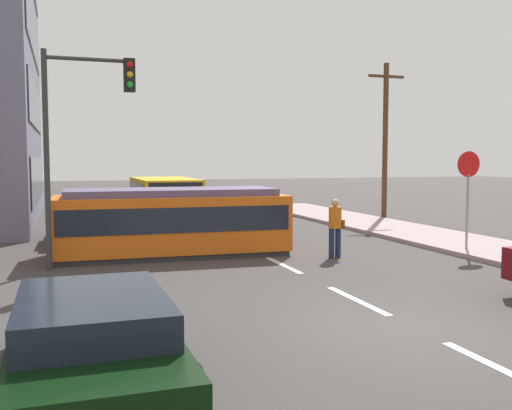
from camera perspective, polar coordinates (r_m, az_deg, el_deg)
name	(u,v)px	position (r m, az deg, el deg)	size (l,w,h in m)	color
ground_plane	(239,244)	(19.00, -1.68, -3.89)	(120.00, 120.00, 0.00)	#3E3A38
sidewalk_curb_right	(495,250)	(18.79, 22.47, -4.11)	(3.20, 36.00, 0.14)	#A28A8D
lane_stripe_0	(504,371)	(8.56, 23.24, -14.78)	(0.16, 2.40, 0.01)	silver
lane_stripe_1	(357,300)	(11.71, 9.92, -9.25)	(0.16, 2.40, 0.01)	silver
lane_stripe_2	(283,265)	(15.27, 2.71, -5.95)	(0.16, 2.40, 0.01)	silver
lane_stripe_3	(206,228)	(23.46, -5.00, -2.28)	(0.16, 2.40, 0.01)	silver
lane_stripe_4	(177,215)	(29.30, -7.76, -0.95)	(0.16, 2.40, 0.01)	silver
streetcar_tram	(171,221)	(17.01, -8.34, -1.53)	(6.70, 2.80, 1.93)	#DF5D14
city_bus	(165,196)	(26.66, -8.98, 0.85)	(2.56, 5.54, 1.92)	gold
pedestrian_crossing	(335,225)	(16.40, 7.82, -1.95)	(0.47, 0.36, 1.67)	#1D2541
parked_sedan_near	(92,339)	(7.41, -15.83, -12.58)	(2.07, 4.54, 1.19)	black
parked_sedan_mid	(83,222)	(20.74, -16.71, -1.63)	(2.12, 4.33, 1.19)	#AC0C13
stop_sign	(468,179)	(18.14, 20.21, 2.40)	(0.76, 0.07, 2.88)	gray
traffic_light_mast	(80,120)	(15.28, -16.93, 8.04)	(2.26, 0.33, 5.48)	#333333
utility_pole_mid	(385,138)	(27.52, 12.63, 6.47)	(1.80, 0.24, 7.17)	#523520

